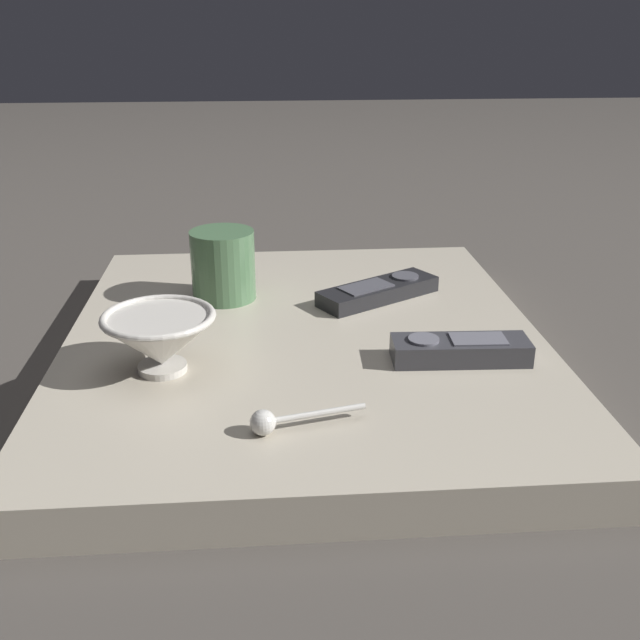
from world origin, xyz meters
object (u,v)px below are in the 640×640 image
Objects in this scene: cereal_bowl at (160,339)px; tv_remote_far at (378,291)px; teaspoon at (273,421)px; coffee_mug at (223,265)px; tv_remote_near at (460,350)px.

tv_remote_far is (-0.20, 0.27, -0.03)m from cereal_bowl.
cereal_bowl is 0.19m from teaspoon.
teaspoon is (0.36, 0.06, -0.04)m from coffee_mug.
coffee_mug is 0.61× the size of tv_remote_near.
teaspoon is at bearing -23.94° from tv_remote_far.
coffee_mug is at bearing 164.99° from cereal_bowl.
cereal_bowl is 0.79× the size of tv_remote_near.
teaspoon is 0.26m from tv_remote_near.
tv_remote_near is at bearing 17.11° from tv_remote_far.
coffee_mug reaches higher than tv_remote_near.
tv_remote_near is (0.22, 0.27, -0.03)m from coffee_mug.
tv_remote_far is at bearing 126.69° from cereal_bowl.
tv_remote_far is (-0.20, -0.06, -0.00)m from tv_remote_near.
coffee_mug is at bearing -95.30° from tv_remote_far.
cereal_bowl is 0.34m from tv_remote_far.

